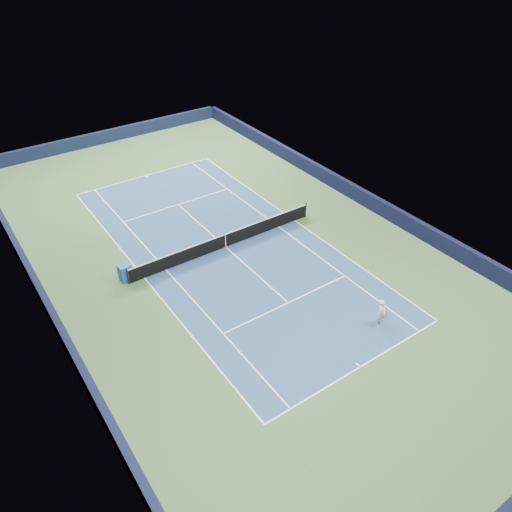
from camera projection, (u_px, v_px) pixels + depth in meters
ground at (226, 247)px, 31.13m from camera, size 40.00×40.00×0.00m
wall_far at (107, 136)px, 44.01m from camera, size 22.00×0.35×1.10m
wall_right at (353, 192)px, 35.79m from camera, size 0.35×40.00×1.10m
wall_left at (48, 306)px, 25.82m from camera, size 0.35×40.00×1.10m
court_surface at (226, 247)px, 31.13m from camera, size 10.97×23.77×0.01m
baseline_far at (146, 176)px, 39.04m from camera, size 10.97×0.08×0.00m
baseline_near at (360, 367)px, 23.21m from camera, size 10.97×0.08×0.00m
sideline_doubles_right at (295, 220)px, 33.65m from camera, size 0.08×23.77×0.00m
sideline_doubles_left at (144, 278)px, 28.60m from camera, size 0.08×23.77×0.00m
sideline_singles_right at (278, 227)px, 33.02m from camera, size 0.08×23.77×0.00m
sideline_singles_left at (166, 270)px, 29.23m from camera, size 0.08×23.77×0.00m
service_line_far at (178, 205)px, 35.38m from camera, size 8.23×0.08×0.00m
service_line_near at (288, 303)px, 26.86m from camera, size 8.23×0.08×0.00m
center_service_line at (226, 247)px, 31.12m from camera, size 0.08×12.80×0.00m
center_mark_far at (146, 176)px, 38.94m from camera, size 0.08×0.30×0.00m
center_mark_near at (358, 365)px, 23.31m from camera, size 0.08×0.30×0.00m
tennis_net at (225, 240)px, 30.83m from camera, size 12.90×0.10×1.07m
sponsor_cube at (125, 273)px, 28.17m from camera, size 0.68×0.63×1.03m
tennis_player at (381, 313)px, 25.06m from camera, size 0.79×1.30×2.58m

